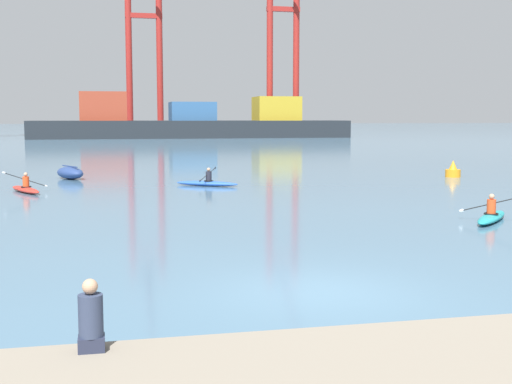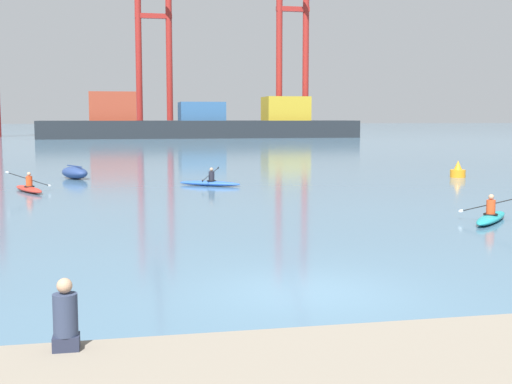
% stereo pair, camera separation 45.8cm
% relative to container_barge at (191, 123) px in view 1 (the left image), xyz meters
% --- Properties ---
extents(ground_plane, '(800.00, 800.00, 0.00)m').
position_rel_container_barge_xyz_m(ground_plane, '(-10.45, -106.15, -2.54)').
color(ground_plane, '#476B84').
extents(container_barge, '(55.28, 9.53, 7.87)m').
position_rel_container_barge_xyz_m(container_barge, '(0.00, 0.00, 0.00)').
color(container_barge, '#1E2328').
rests_on(container_barge, ground).
extents(gantry_crane_west_mid, '(6.93, 16.39, 36.98)m').
position_rel_container_barge_xyz_m(gantry_crane_west_mid, '(-7.23, 11.95, 15.34)').
color(gantry_crane_west_mid, maroon).
rests_on(gantry_crane_west_mid, ground).
extents(gantry_crane_east_mid, '(6.38, 17.21, 35.99)m').
position_rel_container_barge_xyz_m(gantry_crane_east_mid, '(18.53, 6.99, 15.92)').
color(gantry_crane_east_mid, maroon).
rests_on(gantry_crane_east_mid, ground).
extents(capsized_dinghy, '(2.16, 2.82, 0.76)m').
position_rel_container_barge_xyz_m(capsized_dinghy, '(-16.72, -78.68, -2.19)').
color(capsized_dinghy, navy).
rests_on(capsized_dinghy, ground).
extents(channel_buoy, '(0.90, 0.90, 1.00)m').
position_rel_container_barge_xyz_m(channel_buoy, '(5.53, -82.29, -2.18)').
color(channel_buoy, orange).
rests_on(channel_buoy, ground).
extents(kayak_red, '(2.00, 3.34, 1.06)m').
position_rel_container_barge_xyz_m(kayak_red, '(-18.43, -85.54, -2.37)').
color(kayak_red, red).
rests_on(kayak_red, ground).
extents(kayak_teal, '(2.74, 2.91, 1.00)m').
position_rel_container_barge_xyz_m(kayak_teal, '(-1.82, -98.45, -2.37)').
color(kayak_teal, teal).
rests_on(kayak_teal, ground).
extents(kayak_blue, '(3.22, 2.26, 0.95)m').
position_rel_container_barge_xyz_m(kayak_blue, '(-9.58, -84.42, -2.37)').
color(kayak_blue, '#2856B2').
rests_on(kayak_blue, ground).
extents(seated_onlooker, '(0.32, 0.30, 0.90)m').
position_rel_container_barge_xyz_m(seated_onlooker, '(-14.87, -110.84, -1.46)').
color(seated_onlooker, '#23283D').
rests_on(seated_onlooker, stone_quay).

